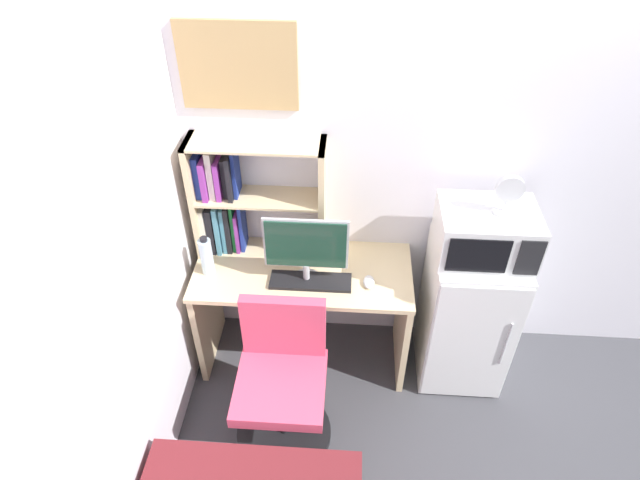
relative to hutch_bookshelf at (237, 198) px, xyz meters
name	(u,v)px	position (x,y,z in m)	size (l,w,h in m)	color
wall_back	(554,167)	(1.70, 0.12, 0.20)	(6.40, 0.04, 2.60)	silver
wall_left	(46,412)	(-0.32, -1.50, 0.20)	(0.04, 4.40, 2.60)	silver
desk	(304,298)	(0.37, -0.18, -0.59)	(1.24, 0.56, 0.74)	beige
hutch_bookshelf	(237,198)	(0.00, 0.00, 0.00)	(0.73, 0.22, 0.72)	beige
monitor	(306,248)	(0.40, -0.26, -0.12)	(0.45, 0.17, 0.42)	#B7B7BC
keyboard	(311,281)	(0.43, -0.28, -0.35)	(0.45, 0.14, 0.02)	black
computer_mouse	(369,282)	(0.75, -0.26, -0.34)	(0.06, 0.10, 0.03)	silver
water_bottle	(206,256)	(-0.15, -0.23, -0.24)	(0.07, 0.07, 0.25)	silver
mini_fridge	(466,313)	(1.33, -0.19, -0.63)	(0.49, 0.52, 0.94)	white
microwave	(486,233)	(1.33, -0.19, -0.03)	(0.50, 0.38, 0.27)	silver
desk_fan	(508,194)	(1.39, -0.19, 0.22)	(0.14, 0.11, 0.22)	silver
desk_chair	(283,386)	(0.31, -0.70, -0.72)	(0.53, 0.53, 0.88)	black
wall_corkboard	(238,66)	(0.06, 0.09, 0.71)	(0.58, 0.02, 0.44)	tan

